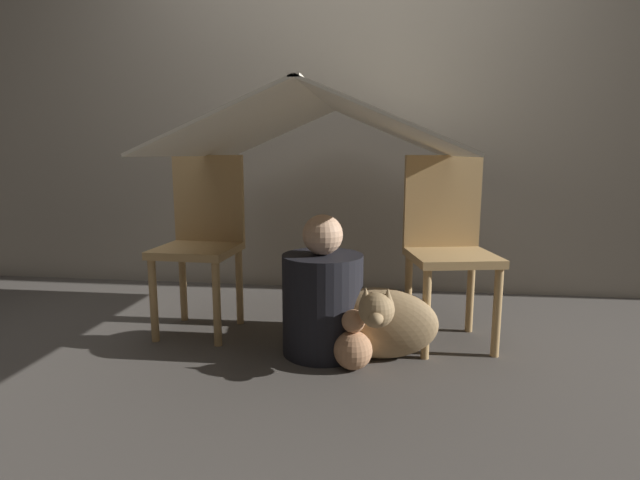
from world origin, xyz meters
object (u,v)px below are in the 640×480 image
chair_right (448,242)px  person_front (323,298)px  chair_left (202,236)px  dog (377,322)px

chair_right → person_front: bearing=-168.3°
chair_left → dog: 0.96m
person_front → dog: person_front is taller
person_front → chair_left: bearing=159.1°
chair_right → dog: chair_right is taller
chair_left → person_front: bearing=-18.5°
chair_left → person_front: 0.71m
person_front → chair_right: bearing=23.5°
chair_left → dog: chair_left is taller
chair_left → chair_right: same height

